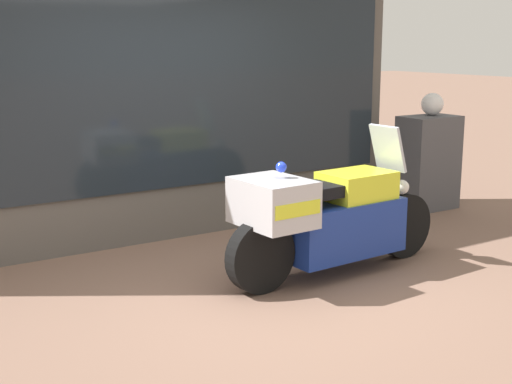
{
  "coord_description": "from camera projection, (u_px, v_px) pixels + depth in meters",
  "views": [
    {
      "loc": [
        -2.99,
        -4.66,
        2.03
      ],
      "look_at": [
        0.35,
        0.52,
        0.71
      ],
      "focal_mm": 50.0,
      "sensor_mm": 36.0,
      "label": 1
    }
  ],
  "objects": [
    {
      "name": "ground_plane",
      "position": [
        255.0,
        292.0,
        5.85
      ],
      "size": [
        60.0,
        60.0,
        0.0
      ],
      "primitive_type": "plane",
      "color": "#7A5B4C"
    },
    {
      "name": "shop_building",
      "position": [
        114.0,
        54.0,
        6.9
      ],
      "size": [
        5.91,
        0.55,
        3.77
      ],
      "color": "#56514C",
      "rests_on": "ground"
    },
    {
      "name": "window_display",
      "position": [
        174.0,
        189.0,
        7.56
      ],
      "size": [
        4.75,
        0.3,
        1.96
      ],
      "color": "slate",
      "rests_on": "ground"
    },
    {
      "name": "paramedic_motorcycle",
      "position": [
        326.0,
        217.0,
        6.14
      ],
      "size": [
        2.29,
        0.68,
        1.28
      ],
      "rotation": [
        0.0,
        0.0,
        0.05
      ],
      "color": "black",
      "rests_on": "ground"
    },
    {
      "name": "utility_cabinet",
      "position": [
        428.0,
        163.0,
        8.62
      ],
      "size": [
        0.71,
        0.45,
        1.13
      ],
      "primitive_type": "cube",
      "color": "#4C4C51",
      "rests_on": "ground"
    },
    {
      "name": "white_helmet",
      "position": [
        432.0,
        104.0,
        8.56
      ],
      "size": [
        0.27,
        0.27,
        0.27
      ],
      "primitive_type": "sphere",
      "color": "white",
      "rests_on": "utility_cabinet"
    }
  ]
}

